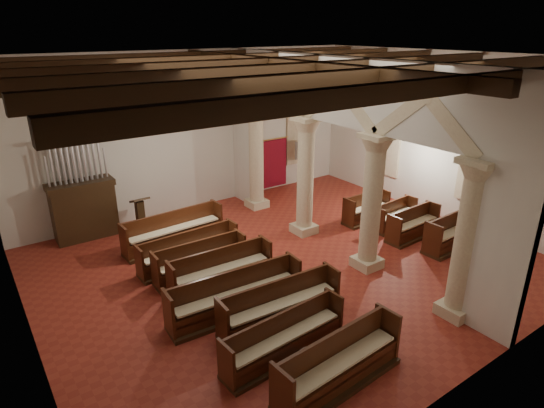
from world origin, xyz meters
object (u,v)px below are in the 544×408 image
at_px(pipe_organ, 82,199).
at_px(aisle_pew_0, 449,238).
at_px(lectern, 141,219).
at_px(processional_banner, 300,170).
at_px(nave_pew_0, 339,370).

xyz_separation_m(pipe_organ, aisle_pew_0, (9.33, -7.70, -0.99)).
bearing_deg(aisle_pew_0, lectern, 136.81).
relative_size(pipe_organ, lectern, 3.09).
height_order(lectern, processional_banner, processional_banner).
xyz_separation_m(lectern, processional_banner, (7.60, 0.78, 0.19)).
distance_m(pipe_organ, nave_pew_0, 10.39).
bearing_deg(aisle_pew_0, pipe_organ, 138.57).
distance_m(lectern, processional_banner, 7.65).
bearing_deg(aisle_pew_0, nave_pew_0, -163.14).
relative_size(pipe_organ, nave_pew_0, 1.44).
xyz_separation_m(lectern, aisle_pew_0, (7.73, -6.79, -0.21)).
height_order(lectern, aisle_pew_0, lectern).
bearing_deg(processional_banner, nave_pew_0, -106.76).
height_order(lectern, nave_pew_0, lectern).
relative_size(pipe_organ, aisle_pew_0, 2.21).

